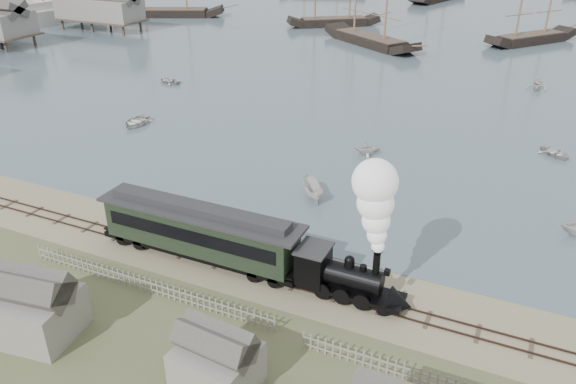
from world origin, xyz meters
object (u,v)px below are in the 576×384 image
at_px(locomotive, 366,244).
at_px(beached_dinghy, 256,245).
at_px(steamship, 2,6).
at_px(passenger_coach, 200,230).

height_order(locomotive, beached_dinghy, locomotive).
distance_m(locomotive, steamship, 110.73).
xyz_separation_m(passenger_coach, beached_dinghy, (3.03, 2.71, -1.99)).
height_order(passenger_coach, beached_dinghy, passenger_coach).
bearing_deg(steamship, beached_dinghy, -107.91).
height_order(passenger_coach, steamship, steamship).
xyz_separation_m(passenger_coach, steamship, (-83.56, 55.64, 2.45)).
relative_size(locomotive, steamship, 0.22).
bearing_deg(locomotive, beached_dinghy, 163.49).
distance_m(passenger_coach, beached_dinghy, 4.52).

